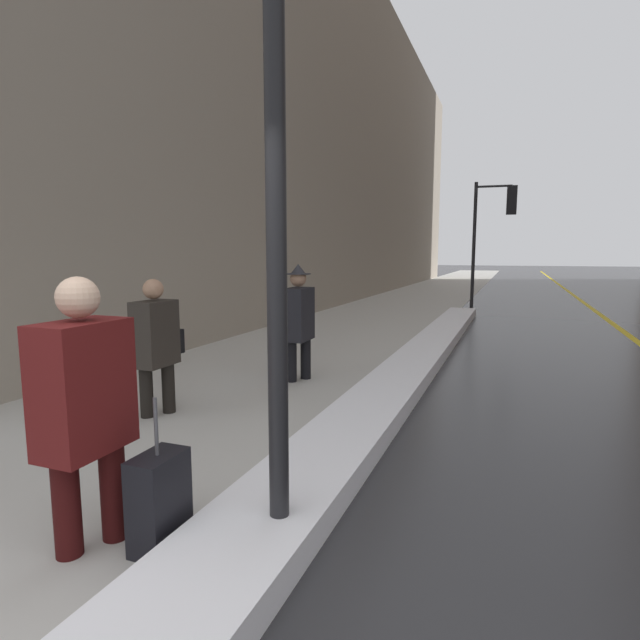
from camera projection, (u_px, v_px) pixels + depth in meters
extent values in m
cube|color=#B2AFA8|center=(396.00, 308.00, 16.44)|extent=(4.00, 80.00, 0.01)
cube|color=gold|center=(603.00, 316.00, 14.27)|extent=(0.16, 80.00, 0.00)
cube|color=white|center=(414.00, 364.00, 7.65)|extent=(0.73, 15.32, 0.20)
cube|color=gray|center=(313.00, 151.00, 22.03)|extent=(6.00, 36.00, 12.61)
cylinder|color=black|center=(275.00, 105.00, 2.74)|extent=(0.12, 0.12, 5.19)
cylinder|color=black|center=(474.00, 246.00, 16.35)|extent=(0.11, 0.11, 4.08)
cylinder|color=black|center=(494.00, 186.00, 15.94)|extent=(1.10, 0.16, 0.07)
cube|color=black|center=(512.00, 200.00, 15.85)|extent=(0.32, 0.22, 0.90)
sphere|color=red|center=(512.00, 191.00, 15.92)|extent=(0.19, 0.19, 0.19)
sphere|color=orange|center=(511.00, 200.00, 15.96)|extent=(0.19, 0.19, 0.19)
sphere|color=green|center=(511.00, 210.00, 16.00)|extent=(0.19, 0.19, 0.19)
cylinder|color=#340C0C|center=(112.00, 472.00, 3.08)|extent=(0.16, 0.16, 0.89)
cylinder|color=#340C0C|center=(65.00, 486.00, 2.90)|extent=(0.16, 0.16, 0.89)
cube|color=#561414|center=(84.00, 387.00, 2.92)|extent=(0.32, 0.54, 0.78)
sphere|color=beige|center=(78.00, 297.00, 2.85)|extent=(0.24, 0.24, 0.24)
cylinder|color=black|center=(168.00, 378.00, 5.57)|extent=(0.14, 0.14, 0.81)
cylinder|color=black|center=(146.00, 382.00, 5.41)|extent=(0.14, 0.14, 0.81)
cube|color=#2D2823|center=(155.00, 333.00, 5.42)|extent=(0.30, 0.50, 0.71)
sphere|color=tan|center=(153.00, 289.00, 5.36)|extent=(0.22, 0.22, 0.22)
cube|color=black|center=(175.00, 342.00, 5.76)|extent=(0.10, 0.22, 0.28)
cylinder|color=black|center=(306.00, 351.00, 7.09)|extent=(0.15, 0.15, 0.84)
cylinder|color=black|center=(291.00, 353.00, 6.92)|extent=(0.15, 0.15, 0.84)
cube|color=black|center=(298.00, 314.00, 6.93)|extent=(0.30, 0.51, 0.73)
sphere|color=tan|center=(298.00, 278.00, 6.87)|extent=(0.23, 0.23, 0.23)
cylinder|color=#28282D|center=(298.00, 274.00, 6.86)|extent=(0.35, 0.35, 0.01)
cone|color=#28282D|center=(298.00, 269.00, 6.85)|extent=(0.22, 0.22, 0.14)
cube|color=black|center=(159.00, 502.00, 3.00)|extent=(0.23, 0.36, 0.60)
cylinder|color=#4C4C51|center=(156.00, 426.00, 2.94)|extent=(0.02, 0.02, 0.35)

